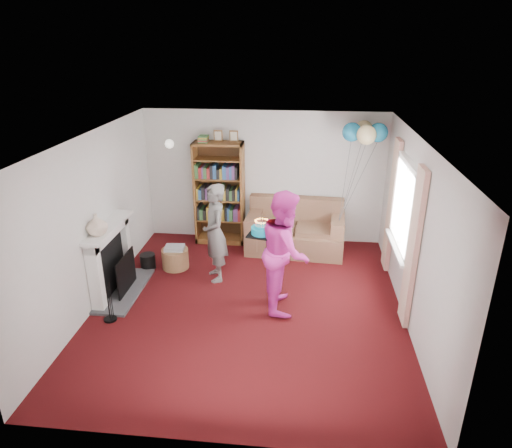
# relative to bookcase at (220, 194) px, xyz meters

# --- Properties ---
(ground) EXTENTS (5.00, 5.00, 0.00)m
(ground) POSITION_rel_bookcase_xyz_m (0.82, -2.30, -0.96)
(ground) COLOR black
(ground) RESTS_ON ground
(wall_back) EXTENTS (4.50, 0.02, 2.50)m
(wall_back) POSITION_rel_bookcase_xyz_m (0.82, 0.21, 0.29)
(wall_back) COLOR silver
(wall_back) RESTS_ON ground
(wall_left) EXTENTS (0.02, 5.00, 2.50)m
(wall_left) POSITION_rel_bookcase_xyz_m (-1.44, -2.30, 0.29)
(wall_left) COLOR silver
(wall_left) RESTS_ON ground
(wall_right) EXTENTS (0.02, 5.00, 2.50)m
(wall_right) POSITION_rel_bookcase_xyz_m (3.08, -2.30, 0.29)
(wall_right) COLOR silver
(wall_right) RESTS_ON ground
(ceiling) EXTENTS (4.50, 5.00, 0.01)m
(ceiling) POSITION_rel_bookcase_xyz_m (0.82, -2.30, 1.55)
(ceiling) COLOR white
(ceiling) RESTS_ON wall_back
(fireplace) EXTENTS (0.55, 1.80, 1.12)m
(fireplace) POSITION_rel_bookcase_xyz_m (-1.26, -2.11, -0.44)
(fireplace) COLOR #3F3F42
(fireplace) RESTS_ON ground
(window_bay) EXTENTS (0.14, 2.02, 2.20)m
(window_bay) POSITION_rel_bookcase_xyz_m (3.03, -1.70, 0.25)
(window_bay) COLOR white
(window_bay) RESTS_ON ground
(wall_sconce) EXTENTS (0.16, 0.23, 0.16)m
(wall_sconce) POSITION_rel_bookcase_xyz_m (-0.93, 0.06, 0.93)
(wall_sconce) COLOR gold
(wall_sconce) RESTS_ON ground
(bookcase) EXTENTS (0.92, 0.42, 2.16)m
(bookcase) POSITION_rel_bookcase_xyz_m (0.00, 0.00, 0.00)
(bookcase) COLOR #472B14
(bookcase) RESTS_ON ground
(sofa) EXTENTS (1.76, 0.93, 0.93)m
(sofa) POSITION_rel_bookcase_xyz_m (1.46, -0.23, -0.61)
(sofa) COLOR brown
(sofa) RESTS_ON ground
(wicker_basket) EXTENTS (0.46, 0.46, 0.40)m
(wicker_basket) POSITION_rel_bookcase_xyz_m (-0.58, -1.22, -0.77)
(wicker_basket) COLOR #986947
(wicker_basket) RESTS_ON ground
(person_striped) EXTENTS (0.58, 0.69, 1.62)m
(person_striped) POSITION_rel_bookcase_xyz_m (0.19, -1.51, -0.14)
(person_striped) COLOR black
(person_striped) RESTS_ON ground
(person_magenta) EXTENTS (0.73, 0.91, 1.79)m
(person_magenta) POSITION_rel_bookcase_xyz_m (1.35, -2.22, -0.06)
(person_magenta) COLOR #D42A9B
(person_magenta) RESTS_ON ground
(birthday_cake) EXTENTS (0.37, 0.37, 0.22)m
(birthday_cake) POSITION_rel_bookcase_xyz_m (1.00, -2.10, 0.19)
(birthday_cake) COLOR black
(birthday_cake) RESTS_ON ground
(balloons) EXTENTS (0.77, 0.77, 1.71)m
(balloons) POSITION_rel_bookcase_xyz_m (2.57, -0.22, 1.26)
(balloons) COLOR #3F3F3F
(balloons) RESTS_ON ground
(mantel_vase) EXTENTS (0.33, 0.33, 0.31)m
(mantel_vase) POSITION_rel_bookcase_xyz_m (-1.30, -2.45, 0.33)
(mantel_vase) COLOR beige
(mantel_vase) RESTS_ON fireplace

